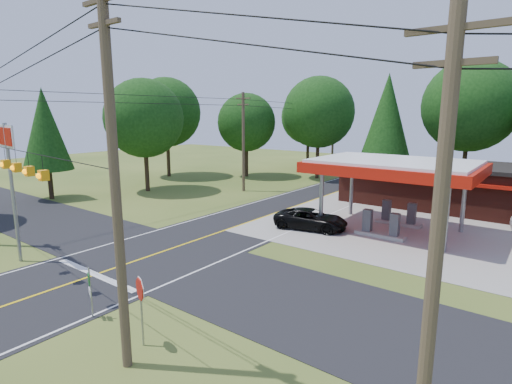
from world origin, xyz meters
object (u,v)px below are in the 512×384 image
Objects in this scene: suv_car at (311,219)px; big_stop_sign at (8,159)px; gas_canopy at (394,169)px; octagonal_stop_sign at (140,295)px.

suv_car is 18.43m from big_stop_sign.
big_stop_sign reaches higher than gas_canopy.
octagonal_stop_sign is (12.00, -1.00, -3.70)m from big_stop_sign.
gas_canopy is 19.27m from octagonal_stop_sign.
suv_car is 16.25m from octagonal_stop_sign.
suv_car is 1.98× the size of octagonal_stop_sign.
gas_canopy is 6.48m from suv_car.
gas_canopy is at bearing 84.00° from octagonal_stop_sign.
suv_car is at bearing 98.87° from octagonal_stop_sign.
suv_car is at bearing -146.31° from gas_canopy.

